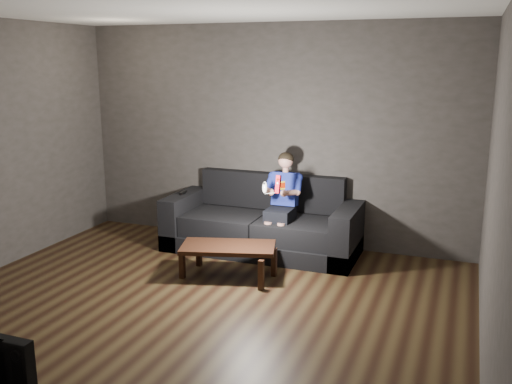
% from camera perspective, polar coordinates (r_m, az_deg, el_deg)
% --- Properties ---
extents(floor, '(5.00, 5.00, 0.00)m').
position_cam_1_polar(floor, '(5.23, -7.76, -12.63)').
color(floor, black).
rests_on(floor, ground).
extents(back_wall, '(5.00, 0.04, 2.70)m').
position_cam_1_polar(back_wall, '(7.07, 1.60, 5.69)').
color(back_wall, '#36332F').
rests_on(back_wall, ground).
extents(right_wall, '(0.04, 5.00, 2.70)m').
position_cam_1_polar(right_wall, '(4.23, 22.98, -0.39)').
color(right_wall, '#36332F').
rests_on(right_wall, ground).
extents(ceiling, '(5.00, 5.00, 0.02)m').
position_cam_1_polar(ceiling, '(4.74, -8.80, 18.28)').
color(ceiling, silver).
rests_on(ceiling, back_wall).
extents(sofa, '(2.31, 1.00, 0.89)m').
position_cam_1_polar(sofa, '(6.91, 0.74, -3.46)').
color(sofa, black).
rests_on(sofa, floor).
extents(child, '(0.44, 0.54, 1.08)m').
position_cam_1_polar(child, '(6.66, 2.68, -0.21)').
color(child, black).
rests_on(child, sofa).
extents(wii_remote_red, '(0.06, 0.08, 0.20)m').
position_cam_1_polar(wii_remote_red, '(6.20, 2.23, 0.78)').
color(wii_remote_red, red).
rests_on(wii_remote_red, child).
extents(nunchuk_white, '(0.07, 0.09, 0.14)m').
position_cam_1_polar(nunchuk_white, '(6.26, 0.88, 0.47)').
color(nunchuk_white, white).
rests_on(nunchuk_white, child).
extents(wii_remote_black, '(0.04, 0.16, 0.03)m').
position_cam_1_polar(wii_remote_black, '(7.16, -7.32, -0.07)').
color(wii_remote_black, black).
rests_on(wii_remote_black, sofa).
extents(coffee_table, '(1.08, 0.74, 0.36)m').
position_cam_1_polar(coffee_table, '(6.04, -2.80, -5.77)').
color(coffee_table, black).
rests_on(coffee_table, floor).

